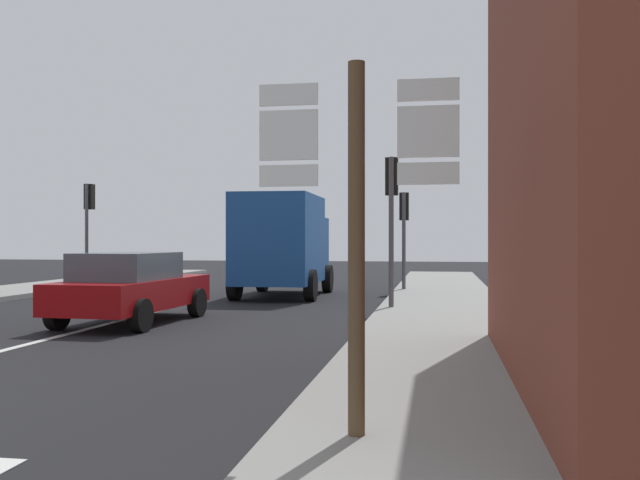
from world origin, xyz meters
TOP-DOWN VIEW (x-y plane):
  - ground_plane at (0.00, 10.00)m, footprint 80.00×80.00m
  - sidewalk_right at (6.81, 8.00)m, footprint 3.03×44.00m
  - lane_centre_stripe at (0.00, 6.00)m, footprint 0.16×12.00m
  - sedan_far at (0.41, 8.64)m, footprint 2.13×4.28m
  - delivery_truck at (2.04, 15.72)m, footprint 2.56×5.04m
  - route_sign_post at (6.04, 0.77)m, footprint 1.66×0.14m
  - traffic_light_far_left at (-5.59, 18.09)m, footprint 0.30×0.49m
  - traffic_light_near_right at (5.59, 11.79)m, footprint 0.30×0.49m
  - traffic_light_far_right at (5.59, 17.84)m, footprint 0.30×0.49m

SIDE VIEW (x-z plane):
  - ground_plane at x=0.00m, z-range 0.00..0.00m
  - lane_centre_stripe at x=0.00m, z-range 0.00..0.01m
  - sidewalk_right at x=6.81m, z-range 0.00..0.14m
  - sedan_far at x=0.41m, z-range 0.03..1.50m
  - delivery_truck at x=2.04m, z-range 0.13..3.18m
  - route_sign_post at x=6.04m, z-range 0.31..3.51m
  - traffic_light_far_right at x=5.59m, z-range 0.78..4.05m
  - traffic_light_near_right at x=5.59m, z-range 0.89..4.59m
  - traffic_light_far_left at x=-5.59m, z-range 0.89..4.61m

